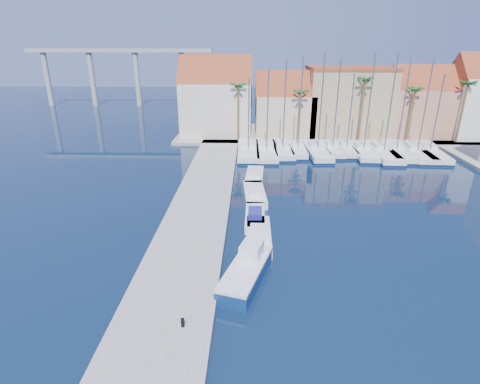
{
  "coord_description": "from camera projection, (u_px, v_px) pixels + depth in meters",
  "views": [
    {
      "loc": [
        -3.91,
        -19.6,
        15.64
      ],
      "look_at": [
        -4.85,
        12.18,
        3.0
      ],
      "focal_mm": 28.0,
      "sensor_mm": 36.0,
      "label": 1
    }
  ],
  "objects": [
    {
      "name": "sailboat_7",
      "position": [
        363.0,
        151.0,
        56.43
      ],
      "size": [
        3.48,
        10.8,
        14.46
      ],
      "rotation": [
        0.0,
        0.0,
        -0.06
      ],
      "color": "white",
      "rests_on": "ground"
    },
    {
      "name": "sailboat_6",
      "position": [
        346.0,
        149.0,
        57.47
      ],
      "size": [
        2.28,
        8.49,
        11.74
      ],
      "rotation": [
        0.0,
        0.0,
        -0.0
      ],
      "color": "white",
      "rests_on": "ground"
    },
    {
      "name": "sailboat_0",
      "position": [
        248.0,
        150.0,
        56.84
      ],
      "size": [
        3.31,
        11.94,
        11.08
      ],
      "rotation": [
        0.0,
        0.0,
        0.01
      ],
      "color": "white",
      "rests_on": "ground"
    },
    {
      "name": "building_3",
      "position": [
        418.0,
        104.0,
        64.69
      ],
      "size": [
        10.3,
        8.0,
        12.0
      ],
      "color": "tan",
      "rests_on": "shore_north"
    },
    {
      "name": "ground",
      "position": [
        310.0,
        307.0,
        23.88
      ],
      "size": [
        260.0,
        260.0,
        0.0
      ],
      "primitive_type": "plane",
      "color": "black",
      "rests_on": "ground"
    },
    {
      "name": "building_4",
      "position": [
        476.0,
        99.0,
        63.11
      ],
      "size": [
        8.3,
        8.0,
        14.0
      ],
      "color": "white",
      "rests_on": "shore_north"
    },
    {
      "name": "palm_2",
      "position": [
        365.0,
        82.0,
        58.81
      ],
      "size": [
        2.6,
        2.6,
        11.15
      ],
      "color": "brown",
      "rests_on": "shore_north"
    },
    {
      "name": "bollard",
      "position": [
        183.0,
        323.0,
        21.42
      ],
      "size": [
        0.22,
        0.22,
        0.54
      ],
      "primitive_type": "cylinder",
      "color": "black",
      "rests_on": "quay_west"
    },
    {
      "name": "building_2",
      "position": [
        347.0,
        101.0,
        65.8
      ],
      "size": [
        14.2,
        10.2,
        11.5
      ],
      "color": "tan",
      "rests_on": "shore_north"
    },
    {
      "name": "sailboat_2",
      "position": [
        282.0,
        149.0,
        57.2
      ],
      "size": [
        3.17,
        10.51,
        13.68
      ],
      "rotation": [
        0.0,
        0.0,
        0.04
      ],
      "color": "white",
      "rests_on": "ground"
    },
    {
      "name": "sailboat_9",
      "position": [
        395.0,
        151.0,
        56.58
      ],
      "size": [
        3.86,
        11.86,
        13.93
      ],
      "rotation": [
        0.0,
        0.0,
        -0.07
      ],
      "color": "white",
      "rests_on": "ground"
    },
    {
      "name": "palm_1",
      "position": [
        301.0,
        94.0,
        59.78
      ],
      "size": [
        2.6,
        2.6,
        9.15
      ],
      "color": "brown",
      "rests_on": "shore_north"
    },
    {
      "name": "shore_north",
      "position": [
        327.0,
        134.0,
        68.1
      ],
      "size": [
        54.0,
        16.0,
        0.5
      ],
      "primitive_type": "cube",
      "color": "gray",
      "rests_on": "ground"
    },
    {
      "name": "sailboat_4",
      "position": [
        317.0,
        150.0,
        56.57
      ],
      "size": [
        3.35,
        11.34,
        14.7
      ],
      "rotation": [
        0.0,
        0.0,
        0.03
      ],
      "color": "white",
      "rests_on": "ground"
    },
    {
      "name": "sailboat_1",
      "position": [
        266.0,
        151.0,
        56.51
      ],
      "size": [
        3.1,
        11.62,
        12.45
      ],
      "rotation": [
        0.0,
        0.0,
        0.0
      ],
      "color": "white",
      "rests_on": "ground"
    },
    {
      "name": "sailboat_11",
      "position": [
        428.0,
        152.0,
        56.1
      ],
      "size": [
        4.03,
        11.92,
        11.8
      ],
      "rotation": [
        0.0,
        0.0,
        -0.08
      ],
      "color": "white",
      "rests_on": "ground"
    },
    {
      "name": "motorboat_west_2",
      "position": [
        255.0,
        194.0,
        40.51
      ],
      "size": [
        2.65,
        6.9,
        1.4
      ],
      "rotation": [
        0.0,
        0.0,
        0.07
      ],
      "color": "white",
      "rests_on": "ground"
    },
    {
      "name": "sailboat_3",
      "position": [
        297.0,
        149.0,
        57.13
      ],
      "size": [
        2.43,
        8.82,
        13.94
      ],
      "rotation": [
        0.0,
        0.0,
        -0.01
      ],
      "color": "white",
      "rests_on": "ground"
    },
    {
      "name": "motorboat_west_3",
      "position": [
        254.0,
        176.0,
        45.93
      ],
      "size": [
        2.42,
        6.45,
        1.4
      ],
      "rotation": [
        0.0,
        0.0,
        -0.06
      ],
      "color": "white",
      "rests_on": "ground"
    },
    {
      "name": "sailboat_10",
      "position": [
        416.0,
        152.0,
        56.01
      ],
      "size": [
        3.63,
        11.51,
        14.05
      ],
      "rotation": [
        0.0,
        0.0,
        -0.06
      ],
      "color": "white",
      "rests_on": "ground"
    },
    {
      "name": "motorboat_west_0",
      "position": [
        259.0,
        235.0,
        31.68
      ],
      "size": [
        2.05,
        6.39,
        1.4
      ],
      "rotation": [
        0.0,
        0.0,
        -0.0
      ],
      "color": "white",
      "rests_on": "ground"
    },
    {
      "name": "palm_3",
      "position": [
        415.0,
        91.0,
        59.11
      ],
      "size": [
        2.6,
        2.6,
        9.65
      ],
      "color": "brown",
      "rests_on": "shore_north"
    },
    {
      "name": "palm_0",
      "position": [
        238.0,
        88.0,
        59.7
      ],
      "size": [
        2.6,
        2.6,
        10.15
      ],
      "color": "brown",
      "rests_on": "shore_north"
    },
    {
      "name": "viaduct",
      "position": [
        117.0,
        66.0,
        97.33
      ],
      "size": [
        48.0,
        2.2,
        14.45
      ],
      "color": "#9E9E99",
      "rests_on": "ground"
    },
    {
      "name": "quay_west",
      "position": [
        198.0,
        213.0,
        36.57
      ],
      "size": [
        6.0,
        77.0,
        0.5
      ],
      "primitive_type": "cube",
      "color": "gray",
      "rests_on": "ground"
    },
    {
      "name": "fishing_boat",
      "position": [
        247.0,
        270.0,
        26.4
      ],
      "size": [
        4.02,
        6.91,
        2.29
      ],
      "rotation": [
        0.0,
        0.0,
        -0.3
      ],
      "color": "navy",
      "rests_on": "ground"
    },
    {
      "name": "palm_4",
      "position": [
        468.0,
        85.0,
        58.54
      ],
      "size": [
        2.6,
        2.6,
        10.65
      ],
      "color": "brown",
      "rests_on": "shore_north"
    },
    {
      "name": "building_1",
      "position": [
        285.0,
        107.0,
        65.53
      ],
      "size": [
        10.3,
        8.0,
        11.0
      ],
      "color": "tan",
      "rests_on": "shore_north"
    },
    {
      "name": "sailboat_5",
      "position": [
        332.0,
        149.0,
        57.39
      ],
      "size": [
        2.32,
        8.74,
        13.74
      ],
      "rotation": [
        0.0,
        0.0,
        0.0
      ],
      "color": "white",
      "rests_on": "ground"
    },
    {
      "name": "sailboat_8",
      "position": [
        382.0,
        152.0,
        55.97
      ],
      "size": [
        3.65,
        12.15,
        14.62
      ],
      "rotation": [
        0.0,
        0.0,
        -0.04
      ],
      "color": "white",
      "rests_on": "ground"
    },
    {
      "name": "building_0",
      "position": [
        216.0,
        100.0,
        65.4
      ],
      "size": [
        12.3,
        9.0,
        13.5
      ],
      "color": "beige",
      "rests_on": "shore_north"
    },
    {
      "name": "motorboat_west_1",
      "position": [
        255.0,
        217.0,
        35.15
      ],
      "size": [
        1.88,
        5.61,
        1.4
      ],
      "rotation": [
        0.0,
        0.0,
        -0.02
      ],
      "color": "white",
      "rests_on": "ground"
    }
  ]
}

